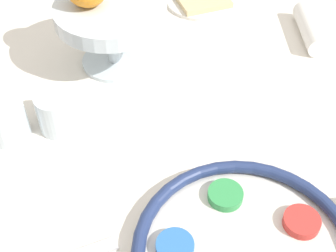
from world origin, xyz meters
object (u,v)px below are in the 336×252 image
(bread_plate, at_px, (201,0))
(napkin_roll, at_px, (311,28))
(fruit_stand, at_px, (111,19))
(cup_mid, at_px, (6,120))
(cup_near, at_px, (58,112))

(bread_plate, relative_size, napkin_roll, 1.07)
(fruit_stand, relative_size, bread_plate, 1.30)
(fruit_stand, relative_size, cup_mid, 2.91)
(napkin_roll, height_order, cup_mid, cup_mid)
(fruit_stand, height_order, cup_mid, fruit_stand)
(napkin_roll, bearing_deg, cup_near, 106.28)
(fruit_stand, xyz_separation_m, bread_plate, (0.18, -0.23, -0.10))
(bread_plate, height_order, cup_mid, cup_mid)
(bread_plate, xyz_separation_m, napkin_roll, (-0.18, -0.19, 0.01))
(napkin_roll, relative_size, cup_mid, 2.10)
(napkin_roll, distance_m, cup_near, 0.56)
(napkin_roll, relative_size, cup_near, 2.10)
(bread_plate, relative_size, cup_near, 2.24)
(bread_plate, relative_size, cup_mid, 2.24)
(napkin_roll, bearing_deg, bread_plate, 46.37)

